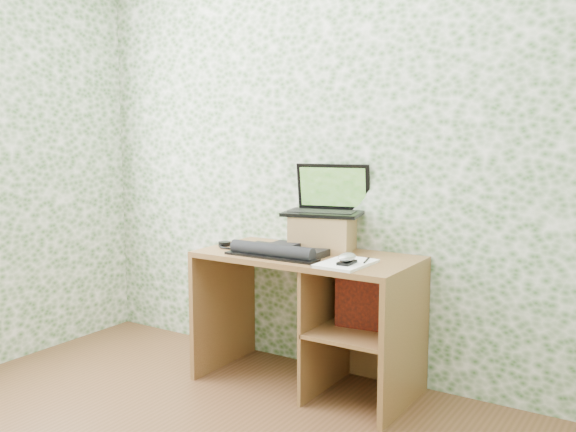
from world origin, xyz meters
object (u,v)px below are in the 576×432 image
Objects in this scene: desk at (322,302)px; laptop at (327,203)px; notepad at (346,263)px; keyboard at (279,251)px; riser at (323,233)px.

laptop is at bearing 110.40° from desk.
laptop reaches higher than notepad.
laptop is 0.51m from notepad.
notepad is at bearing -3.46° from keyboard.
riser is 0.42m from notepad.
keyboard is 0.42m from notepad.
riser is at bearing 137.92° from notepad.
riser is (-0.06, 0.12, 0.37)m from desk.
keyboard is (-0.13, -0.31, -0.24)m from laptop.
notepad is (0.29, -0.28, -0.09)m from riser.
laptop is at bearing 67.00° from keyboard.
riser is at bearing 63.54° from keyboard.
desk is 2.20× the size of keyboard.
desk is at bearing -83.81° from laptop.
notepad is (0.23, -0.17, 0.28)m from desk.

